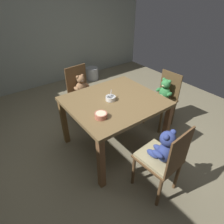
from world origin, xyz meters
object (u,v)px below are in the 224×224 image
teddy_chair_near_right (164,94)px  metal_pail (92,73)px  teddy_chair_near_front (163,154)px  porridge_bowl_terracotta_near_left (101,115)px  teddy_chair_far_center (82,90)px  dining_table (114,107)px  porridge_bowl_white_center (111,98)px

teddy_chair_near_right → metal_pail: (0.03, 2.18, -0.39)m
teddy_chair_near_front → metal_pail: size_ratio=3.05×
porridge_bowl_terracotta_near_left → teddy_chair_far_center: bearing=72.6°
dining_table → teddy_chair_near_front: teddy_chair_near_front is taller
dining_table → porridge_bowl_terracotta_near_left: size_ratio=8.25×
metal_pail → teddy_chair_near_front: bearing=-108.4°
porridge_bowl_terracotta_near_left → metal_pail: (1.30, 2.36, -0.63)m
teddy_chair_near_front → porridge_bowl_white_center: size_ratio=7.32×
teddy_chair_near_right → teddy_chair_near_front: (-0.98, -0.83, 0.02)m
teddy_chair_far_center → teddy_chair_near_front: (-0.04, -1.74, 0.02)m
porridge_bowl_terracotta_near_left → teddy_chair_near_front: bearing=-65.7°
dining_table → teddy_chair_near_right: size_ratio=1.33×
teddy_chair_near_right → teddy_chair_far_center: 1.30m
teddy_chair_near_right → teddy_chair_near_front: 1.29m
porridge_bowl_white_center → teddy_chair_far_center: bearing=87.6°
porridge_bowl_terracotta_near_left → teddy_chair_near_right: bearing=8.0°
teddy_chair_far_center → metal_pail: bearing=137.9°
metal_pail → dining_table: bearing=-114.0°
teddy_chair_far_center → teddy_chair_near_front: 1.74m
porridge_bowl_white_center → metal_pail: bearing=64.8°
teddy_chair_near_front → metal_pail: 3.21m
teddy_chair_far_center → metal_pail: size_ratio=2.99×
dining_table → metal_pail: dining_table is taller
dining_table → metal_pail: (0.96, 2.15, -0.50)m
dining_table → porridge_bowl_terracotta_near_left: porridge_bowl_terracotta_near_left is taller
teddy_chair_near_front → dining_table: bearing=-7.4°
teddy_chair_near_right → teddy_chair_far_center: bearing=-47.8°
metal_pail → porridge_bowl_terracotta_near_left: bearing=-118.9°
porridge_bowl_terracotta_near_left → dining_table: bearing=31.7°
porridge_bowl_white_center → metal_pail: 2.43m
dining_table → porridge_bowl_white_center: bearing=144.2°
dining_table → porridge_bowl_white_center: 0.13m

